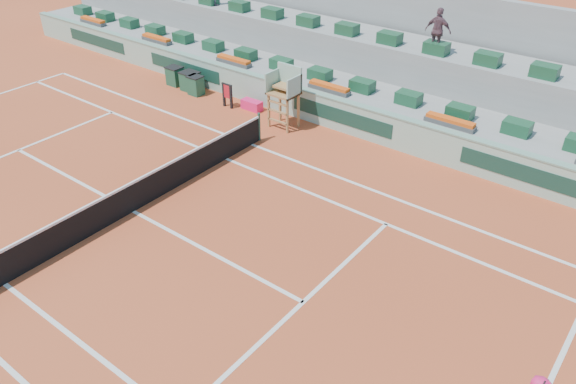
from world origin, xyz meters
name	(u,v)px	position (x,y,z in m)	size (l,w,h in m)	color
ground	(133,211)	(0.00, 0.00, 0.00)	(90.00, 90.00, 0.00)	#A73F20
seating_tier_lower	(331,87)	(0.00, 10.70, 0.60)	(36.00, 4.00, 1.20)	gray
seating_tier_upper	(353,60)	(0.00, 12.30, 1.30)	(36.00, 2.40, 2.60)	gray
stadium_back_wall	(373,31)	(0.00, 13.90, 2.20)	(36.00, 0.40, 4.40)	gray
player_bag	(252,105)	(-2.03, 7.86, 0.20)	(0.90, 0.40, 0.40)	#EF1F61
spectator_mid	(438,31)	(3.95, 11.73, 3.45)	(1.00, 0.41, 1.70)	brown
court_lines	(133,211)	(0.00, 0.00, 0.01)	(23.89, 11.09, 0.01)	silver
tennis_net	(131,197)	(0.00, 0.00, 0.53)	(0.10, 11.97, 1.10)	black
advertising_hoarding	(301,103)	(0.02, 8.50, 0.63)	(36.00, 0.34, 1.26)	#90B6A2
umpire_chair	(285,89)	(0.00, 7.50, 1.54)	(1.10, 0.90, 2.40)	olive
seat_row_lower	(320,74)	(0.00, 9.80, 1.42)	(32.90, 0.60, 0.44)	#17472A
seat_row_upper	(347,29)	(0.00, 11.70, 2.82)	(32.90, 0.60, 0.44)	#17472A
flower_planters	(279,74)	(-1.50, 9.00, 1.33)	(26.80, 0.36, 0.28)	#474747
drink_cooler_a	(196,85)	(-5.00, 7.57, 0.42)	(0.63, 0.54, 0.84)	#174630
drink_cooler_b	(190,81)	(-5.55, 7.77, 0.42)	(0.79, 0.68, 0.84)	#174630
drink_cooler_c	(175,76)	(-6.56, 7.80, 0.42)	(0.69, 0.60, 0.84)	#174630
towel_rack	(227,94)	(-2.98, 7.42, 0.60)	(0.55, 0.09, 1.03)	black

